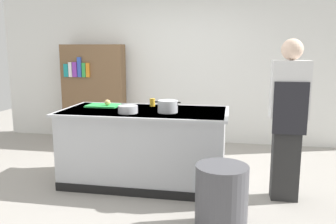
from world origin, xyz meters
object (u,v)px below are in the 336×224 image
Objects in this scene: person_chef at (288,117)px; stock_pot at (168,106)px; onion at (107,102)px; juice_cup at (152,102)px; trash_bin at (221,198)px; bookshelf at (94,93)px; mixing_bowl at (128,109)px.

stock_pot is at bearing 85.54° from person_chef.
onion is 0.56m from juice_cup.
person_chef reaches higher than juice_cup.
onion reaches higher than trash_bin.
stock_pot is at bearing 126.35° from trash_bin.
trash_bin is 0.36× the size of bookshelf.
mixing_bowl is 0.54m from juice_cup.
trash_bin is (1.47, -1.13, -0.65)m from onion.
onion is 0.85m from stock_pot.
onion is at bearing -62.28° from bookshelf.
person_chef is (0.65, 0.80, 0.61)m from trash_bin.
stock_pot is 0.49× the size of trash_bin.
bookshelf is (-2.34, 2.79, 0.55)m from trash_bin.
stock_pot is (0.81, -0.24, 0.01)m from onion.
person_chef is (2.12, -0.33, -0.04)m from onion.
trash_bin is 0.35× the size of person_chef.
person_chef reaches higher than trash_bin.
juice_cup is 2.06m from bookshelf.
person_chef is (1.31, -0.09, -0.06)m from stock_pot.
onion is at bearing 142.45° from trash_bin.
mixing_bowl is at bearing -58.27° from bookshelf.
stock_pot is at bearing 15.92° from mixing_bowl.
onion is 1.96m from trash_bin.
mixing_bowl is 1.48m from trash_bin.
juice_cup reaches higher than onion.
person_chef is at bearing 1.22° from mixing_bowl.
onion is at bearing 80.61° from person_chef.
bookshelf is (-1.25, 2.02, -0.09)m from mixing_bowl.
mixing_bowl is 0.37× the size of trash_bin.
stock_pot is at bearing -48.39° from bookshelf.
stock_pot is 1.31m from person_chef.
trash_bin is 1.20m from person_chef.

